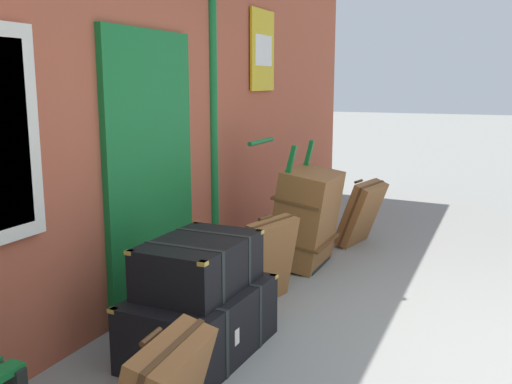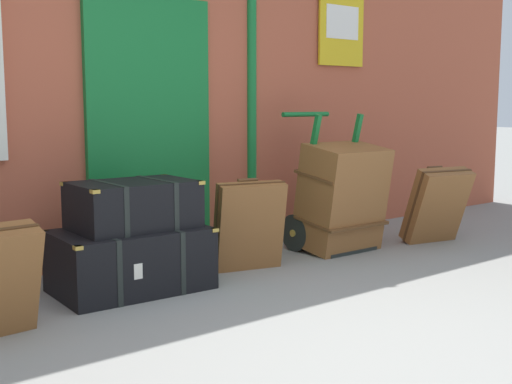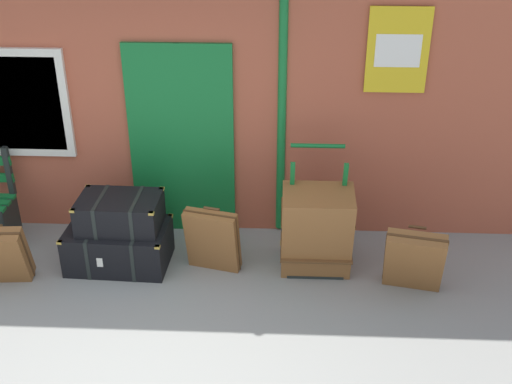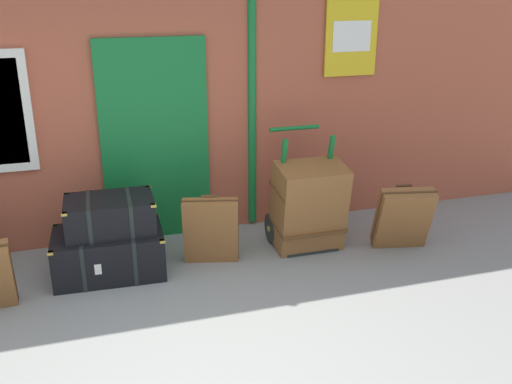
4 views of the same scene
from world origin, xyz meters
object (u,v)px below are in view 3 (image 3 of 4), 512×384
(large_brown_trunk, at_px, (317,230))
(suitcase_oxblood, at_px, (213,240))
(porters_trolley, at_px, (315,238))
(steamer_trunk_middle, at_px, (120,213))
(steamer_trunk_base, at_px, (119,245))
(suitcase_slate, at_px, (414,260))

(large_brown_trunk, distance_m, suitcase_oxblood, 1.03)
(suitcase_oxblood, bearing_deg, porters_trolley, 11.14)
(steamer_trunk_middle, bearing_deg, suitcase_oxblood, -5.65)
(large_brown_trunk, bearing_deg, suitcase_oxblood, -178.63)
(steamer_trunk_base, xyz_separation_m, suitcase_slate, (2.89, -0.35, 0.14))
(suitcase_oxblood, bearing_deg, steamer_trunk_middle, 174.35)
(steamer_trunk_base, bearing_deg, suitcase_slate, -6.95)
(steamer_trunk_base, height_order, suitcase_oxblood, suitcase_oxblood)
(steamer_trunk_middle, relative_size, large_brown_trunk, 0.88)
(steamer_trunk_middle, xyz_separation_m, large_brown_trunk, (1.95, -0.07, -0.11))
(porters_trolley, distance_m, suitcase_oxblood, 1.05)
(suitcase_slate, bearing_deg, suitcase_oxblood, 171.58)
(porters_trolley, height_order, suitcase_oxblood, porters_trolley)
(large_brown_trunk, relative_size, suitcase_oxblood, 1.33)
(steamer_trunk_base, xyz_separation_m, porters_trolley, (1.99, 0.13, 0.06))
(steamer_trunk_middle, height_order, suitcase_oxblood, steamer_trunk_middle)
(steamer_trunk_base, distance_m, suitcase_oxblood, 0.98)
(porters_trolley, xyz_separation_m, suitcase_oxblood, (-1.02, -0.20, 0.07))
(steamer_trunk_base, bearing_deg, steamer_trunk_middle, 29.84)
(steamer_trunk_base, bearing_deg, suitcase_oxblood, -3.99)
(suitcase_slate, bearing_deg, steamer_trunk_base, 173.05)
(steamer_trunk_middle, distance_m, porters_trolley, 1.98)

